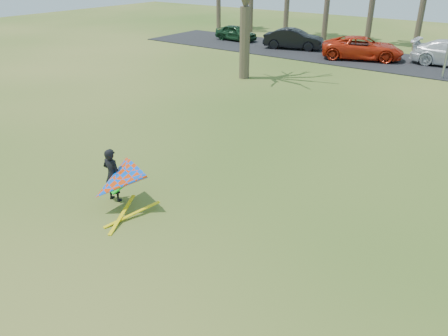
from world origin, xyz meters
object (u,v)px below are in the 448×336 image
Objects in this scene: car_1 at (294,39)px; kite_flyer at (116,181)px; car_2 at (362,48)px; car_0 at (236,33)px.

kite_flyer reaches higher than car_1.
car_1 is at bearing 64.73° from car_2.
car_2 is at bearing -111.07° from car_1.
car_1 is 26.45m from kite_flyer.
car_1 is 5.93m from car_2.
car_0 is 1.64× the size of kite_flyer.
car_0 is at bearing 70.02° from car_1.
car_2 reaches higher than car_0.
kite_flyer reaches higher than car_0.
kite_flyer is (7.66, -25.31, 0.00)m from car_1.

